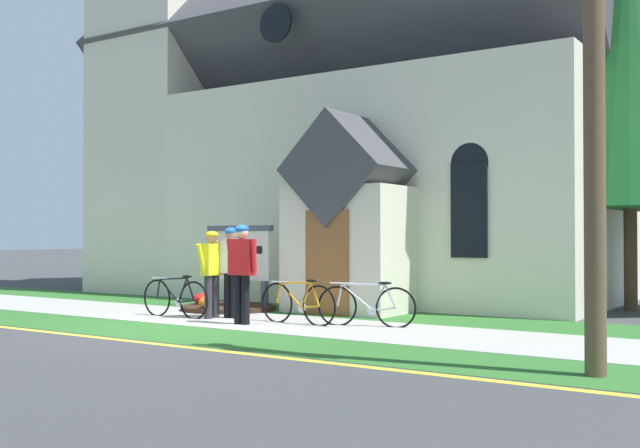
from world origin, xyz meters
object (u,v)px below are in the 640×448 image
(bicycle_green, at_px, (298,303))
(bicycle_blue, at_px, (367,305))
(bicycle_orange, at_px, (175,298))
(roadside_conifer, at_px, (629,58))
(cyclist_in_white_jersey, at_px, (242,265))
(church_sign, at_px, (239,255))
(cyclist_in_blue_jersey, at_px, (231,264))
(cyclist_in_green_jersey, at_px, (212,267))

(bicycle_green, height_order, bicycle_blue, bicycle_green)
(bicycle_orange, relative_size, roadside_conifer, 0.20)
(cyclist_in_white_jersey, distance_m, roadside_conifer, 9.44)
(church_sign, distance_m, cyclist_in_blue_jersey, 1.94)
(bicycle_orange, relative_size, cyclist_in_green_jersey, 1.04)
(church_sign, distance_m, bicycle_blue, 4.24)
(cyclist_in_green_jersey, bearing_deg, church_sign, 114.45)
(church_sign, height_order, bicycle_orange, church_sign)
(bicycle_green, distance_m, roadside_conifer, 8.95)
(church_sign, bearing_deg, bicycle_green, -31.25)
(church_sign, height_order, bicycle_green, church_sign)
(bicycle_orange, height_order, cyclist_in_blue_jersey, cyclist_in_blue_jersey)
(bicycle_green, distance_m, cyclist_in_green_jersey, 2.00)
(bicycle_blue, xyz_separation_m, cyclist_in_green_jersey, (-3.13, -0.52, 0.61))
(cyclist_in_blue_jersey, bearing_deg, cyclist_in_green_jersey, -139.85)
(bicycle_orange, distance_m, cyclist_in_green_jersey, 0.98)
(bicycle_green, height_order, cyclist_in_blue_jersey, cyclist_in_blue_jersey)
(church_sign, xyz_separation_m, bicycle_blue, (3.95, -1.30, -0.79))
(bicycle_green, relative_size, roadside_conifer, 0.20)
(cyclist_in_blue_jersey, distance_m, roadside_conifer, 9.50)
(bicycle_orange, height_order, bicycle_blue, bicycle_orange)
(bicycle_orange, height_order, cyclist_in_white_jersey, cyclist_in_white_jersey)
(bicycle_blue, relative_size, cyclist_in_white_jersey, 0.96)
(church_sign, xyz_separation_m, roadside_conifer, (7.18, 4.28, 4.21))
(cyclist_in_white_jersey, bearing_deg, cyclist_in_blue_jersey, 140.53)
(cyclist_in_blue_jersey, relative_size, cyclist_in_green_jersey, 1.04)
(cyclist_in_green_jersey, height_order, roadside_conifer, roadside_conifer)
(bicycle_orange, bearing_deg, cyclist_in_white_jersey, -7.28)
(church_sign, relative_size, cyclist_in_green_jersey, 1.08)
(cyclist_in_blue_jersey, bearing_deg, cyclist_in_white_jersey, -39.47)
(cyclist_in_white_jersey, bearing_deg, church_sign, 130.53)
(bicycle_green, xyz_separation_m, cyclist_in_blue_jersey, (-1.63, 0.07, 0.66))
(cyclist_in_blue_jersey, height_order, cyclist_in_green_jersey, cyclist_in_blue_jersey)
(bicycle_blue, xyz_separation_m, cyclist_in_white_jersey, (-2.00, -0.98, 0.69))
(bicycle_orange, distance_m, bicycle_blue, 3.94)
(church_sign, height_order, cyclist_in_green_jersey, church_sign)
(cyclist_in_green_jersey, distance_m, roadside_conifer, 9.84)
(roadside_conifer, bearing_deg, bicycle_blue, -120.02)
(bicycle_green, height_order, roadside_conifer, roadside_conifer)
(cyclist_in_white_jersey, relative_size, cyclist_in_blue_jersey, 1.02)
(cyclist_in_white_jersey, bearing_deg, bicycle_blue, 26.05)
(roadside_conifer, bearing_deg, cyclist_in_white_jersey, -128.53)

